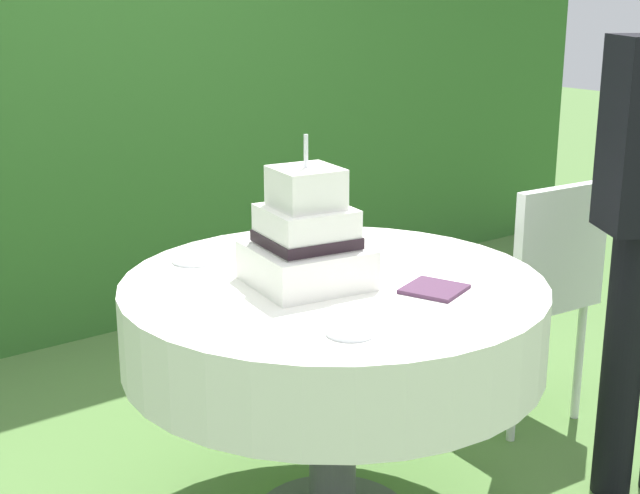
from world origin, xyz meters
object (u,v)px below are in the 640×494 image
object	(u,v)px
serving_plate_far	(351,331)
wedding_cake	(307,239)
cake_table	(333,323)
napkin_stack	(434,289)
serving_plate_near	(195,260)
garden_chair	(537,279)

from	to	relation	value
serving_plate_far	wedding_cake	bearing A→B (deg)	68.35
cake_table	wedding_cake	bearing A→B (deg)	158.08
wedding_cake	napkin_stack	distance (m)	0.36
cake_table	napkin_stack	distance (m)	0.31
serving_plate_near	garden_chair	bearing A→B (deg)	-14.35
serving_plate_near	napkin_stack	world-z (taller)	serving_plate_near
serving_plate_near	serving_plate_far	world-z (taller)	same
serving_plate_near	garden_chair	world-z (taller)	garden_chair
wedding_cake	garden_chair	world-z (taller)	wedding_cake
serving_plate_near	garden_chair	distance (m)	1.24
serving_plate_far	serving_plate_near	bearing A→B (deg)	90.02
cake_table	garden_chair	world-z (taller)	garden_chair
serving_plate_far	napkin_stack	xyz separation A→B (m)	(0.37, 0.10, -0.00)
serving_plate_far	garden_chair	distance (m)	1.27
serving_plate_near	serving_plate_far	bearing A→B (deg)	-89.98
wedding_cake	serving_plate_near	distance (m)	0.40
napkin_stack	cake_table	bearing A→B (deg)	124.45
cake_table	garden_chair	size ratio (longest dim) A/B	1.31
serving_plate_far	garden_chair	world-z (taller)	garden_chair
wedding_cake	serving_plate_far	xyz separation A→B (m)	(-0.14, -0.36, -0.12)
serving_plate_far	cake_table	bearing A→B (deg)	57.54
cake_table	serving_plate_far	xyz separation A→B (m)	(-0.21, -0.33, 0.13)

